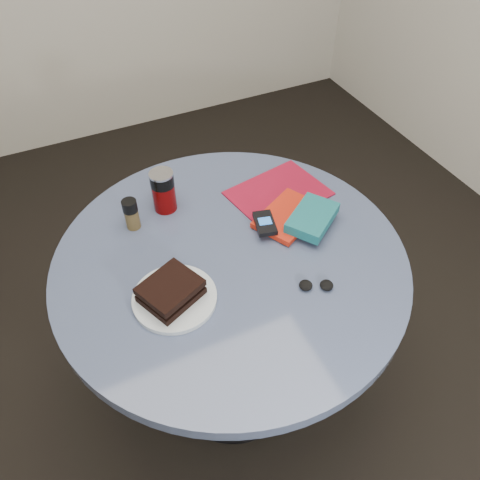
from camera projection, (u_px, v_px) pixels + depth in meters
name	position (u px, v px, depth m)	size (l,w,h in m)	color
ground	(233.00, 383.00, 1.86)	(4.00, 4.00, 0.00)	black
table	(231.00, 291.00, 1.44)	(1.00, 1.00, 0.75)	black
plate	(175.00, 298.00, 1.21)	(0.22, 0.22, 0.01)	silver
sandwich	(171.00, 291.00, 1.18)	(0.18, 0.17, 0.05)	black
soda_can	(163.00, 191.00, 1.41)	(0.07, 0.07, 0.14)	#600404
pepper_grinder	(131.00, 214.00, 1.36)	(0.05, 0.05, 0.10)	#4F4022
magazine	(278.00, 193.00, 1.50)	(0.29, 0.22, 0.01)	maroon
red_book	(288.00, 216.00, 1.41)	(0.20, 0.14, 0.02)	#AE1F0D
novel	(312.00, 218.00, 1.37)	(0.17, 0.11, 0.03)	#13575E
mp3_player	(265.00, 223.00, 1.37)	(0.08, 0.11, 0.02)	black
headphones	(316.00, 285.00, 1.23)	(0.10, 0.07, 0.02)	black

